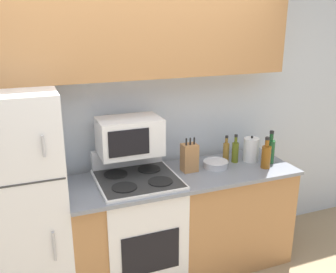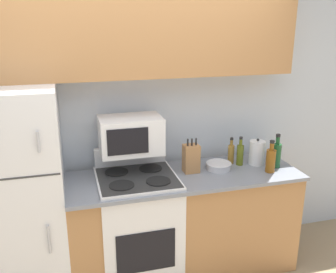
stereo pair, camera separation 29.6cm
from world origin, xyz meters
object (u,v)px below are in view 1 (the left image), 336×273
stove (139,229)px  kettle (251,149)px  refrigerator (15,207)px  microwave (129,136)px  bowl (216,164)px  bottle_whiskey (266,156)px  bottle_olive_oil (235,151)px  bottle_wine_green (270,150)px  knife_block (189,157)px  bottle_vinegar (226,151)px

stove → kettle: bearing=2.8°
refrigerator → microwave: refrigerator is taller
bowl → bottle_whiskey: (0.40, -0.17, 0.08)m
bottle_olive_oil → bottle_whiskey: size_ratio=0.93×
stove → microwave: 0.79m
bowl → stove: bearing=-178.0°
refrigerator → kettle: (2.02, 0.02, 0.18)m
stove → microwave: microwave is taller
refrigerator → bottle_wine_green: refrigerator is taller
knife_block → bottle_olive_oil: bearing=4.2°
bowl → microwave: bearing=171.6°
bottle_vinegar → bowl: bearing=-146.8°
bottle_olive_oil → bottle_wine_green: 0.31m
bottle_olive_oil → bottle_vinegar: size_ratio=1.08×
bottle_olive_oil → bottle_wine_green: size_ratio=0.87×
refrigerator → bottle_olive_oil: 1.87m
stove → bottle_wine_green: 1.35m
bowl → kettle: 0.38m
microwave → bottle_whiskey: microwave is taller
microwave → bottle_vinegar: (0.90, -0.00, -0.25)m
bottle_whiskey → kettle: 0.20m
microwave → bottle_olive_oil: bearing=-3.6°
knife_block → bottle_olive_oil: 0.47m
stove → bowl: 0.86m
bowl → bottle_vinegar: bearing=33.2°
bowl → kettle: (0.37, 0.03, 0.07)m
microwave → bowl: bearing=-8.4°
knife_block → bottle_olive_oil: (0.47, 0.03, -0.02)m
bottle_wine_green → kettle: bearing=140.3°
bowl → bottle_whiskey: size_ratio=0.79×
bottle_vinegar → kettle: size_ratio=1.01×
bowl → bottle_olive_oil: bearing=12.4°
knife_block → bowl: bearing=-3.4°
bottle_wine_green → microwave: bearing=171.4°
stove → bottle_vinegar: bottle_vinegar is taller
stove → knife_block: size_ratio=3.74×
stove → knife_block: bearing=4.9°
bottle_whiskey → bottle_vinegar: bearing=131.2°
bottle_olive_oil → bottle_wine_green: (0.28, -0.13, 0.02)m
bottle_whiskey → kettle: bearing=96.7°
stove → bowl: stove is taller
microwave → bottle_olive_oil: 0.99m
microwave → bottle_wine_green: (1.24, -0.19, -0.22)m
bottle_olive_oil → bottle_vinegar: 0.08m
refrigerator → stove: (0.92, -0.04, -0.37)m
stove → bottle_olive_oil: bottle_olive_oil is taller
bottle_vinegar → bottle_wine_green: size_ratio=0.80×
microwave → bottle_wine_green: size_ratio=1.67×
stove → kettle: kettle is taller
knife_block → refrigerator: bearing=-179.8°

